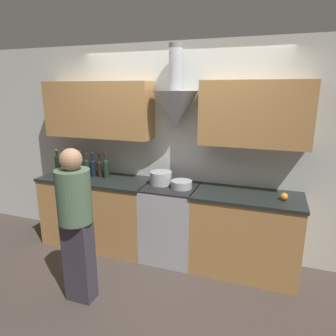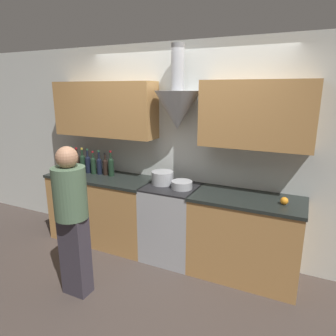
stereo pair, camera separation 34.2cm
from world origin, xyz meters
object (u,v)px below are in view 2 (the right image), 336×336
(wine_bottle_0, at_px, (67,160))
(wine_bottle_5, at_px, (93,165))
(wine_bottle_1, at_px, (72,161))
(wine_bottle_7, at_px, (105,166))
(orange_fruit, at_px, (284,201))
(wine_bottle_2, at_px, (77,162))
(mixing_bowl, at_px, (182,185))
(wine_bottle_6, at_px, (99,165))
(stove_range, at_px, (172,222))
(wine_bottle_8, at_px, (111,166))
(person_foreground_left, at_px, (72,216))
(stock_pot, at_px, (162,178))
(wine_bottle_3, at_px, (83,162))
(wine_bottle_4, at_px, (88,163))

(wine_bottle_0, xyz_separation_m, wine_bottle_5, (0.49, -0.03, -0.01))
(wine_bottle_1, bearing_deg, wine_bottle_5, -2.25)
(wine_bottle_1, bearing_deg, wine_bottle_7, 1.13)
(orange_fruit, bearing_deg, wine_bottle_2, 177.98)
(mixing_bowl, xyz_separation_m, orange_fruit, (1.13, -0.02, -0.01))
(wine_bottle_6, bearing_deg, stove_range, -3.15)
(wine_bottle_5, relative_size, mixing_bowl, 1.29)
(wine_bottle_2, height_order, orange_fruit, wine_bottle_2)
(wine_bottle_8, height_order, orange_fruit, wine_bottle_8)
(stove_range, bearing_deg, person_foreground_left, -119.55)
(mixing_bowl, distance_m, orange_fruit, 1.13)
(stock_pot, bearing_deg, orange_fruit, -3.30)
(wine_bottle_2, height_order, person_foreground_left, person_foreground_left)
(wine_bottle_1, xyz_separation_m, person_foreground_left, (0.99, -1.10, -0.21))
(wine_bottle_3, bearing_deg, orange_fruit, -1.84)
(wine_bottle_5, height_order, stock_pot, wine_bottle_5)
(wine_bottle_2, relative_size, wine_bottle_4, 1.00)
(wine_bottle_0, distance_m, wine_bottle_5, 0.49)
(stove_range, bearing_deg, mixing_bowl, -9.18)
(wine_bottle_7, bearing_deg, wine_bottle_2, -178.75)
(wine_bottle_3, bearing_deg, wine_bottle_6, 4.06)
(wine_bottle_4, height_order, mixing_bowl, wine_bottle_4)
(wine_bottle_5, bearing_deg, wine_bottle_2, 176.93)
(wine_bottle_7, xyz_separation_m, mixing_bowl, (1.15, -0.09, -0.08))
(wine_bottle_6, relative_size, stock_pot, 1.23)
(wine_bottle_7, bearing_deg, wine_bottle_3, -176.44)
(wine_bottle_4, bearing_deg, stove_range, -2.20)
(wine_bottle_0, xyz_separation_m, person_foreground_left, (1.09, -1.11, -0.21))
(wine_bottle_8, height_order, mixing_bowl, wine_bottle_8)
(wine_bottle_6, bearing_deg, wine_bottle_7, 2.20)
(orange_fruit, height_order, person_foreground_left, person_foreground_left)
(wine_bottle_2, xyz_separation_m, wine_bottle_6, (0.38, 0.01, -0.00))
(stove_range, distance_m, wine_bottle_5, 1.33)
(orange_fruit, bearing_deg, stock_pot, 176.70)
(mixing_bowl, height_order, person_foreground_left, person_foreground_left)
(wine_bottle_2, bearing_deg, wine_bottle_6, 1.01)
(mixing_bowl, relative_size, orange_fruit, 3.16)
(orange_fruit, distance_m, person_foreground_left, 2.12)
(wine_bottle_0, xyz_separation_m, wine_bottle_1, (0.10, -0.01, 0.00))
(wine_bottle_8, bearing_deg, wine_bottle_2, 179.78)
(wine_bottle_2, distance_m, wine_bottle_3, 0.11)
(wine_bottle_6, distance_m, stock_pot, 0.97)
(mixing_bowl, bearing_deg, wine_bottle_5, 177.37)
(person_foreground_left, bearing_deg, stove_range, 60.45)
(wine_bottle_3, bearing_deg, stove_range, -1.74)
(stove_range, height_order, wine_bottle_7, wine_bottle_7)
(wine_bottle_7, bearing_deg, wine_bottle_6, -177.80)
(wine_bottle_0, distance_m, wine_bottle_8, 0.78)
(wine_bottle_2, xyz_separation_m, person_foreground_left, (0.90, -1.10, -0.21))
(wine_bottle_4, relative_size, orange_fruit, 4.34)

